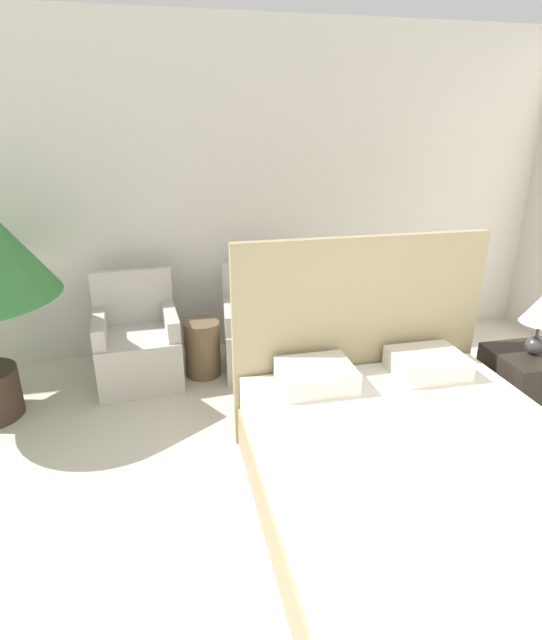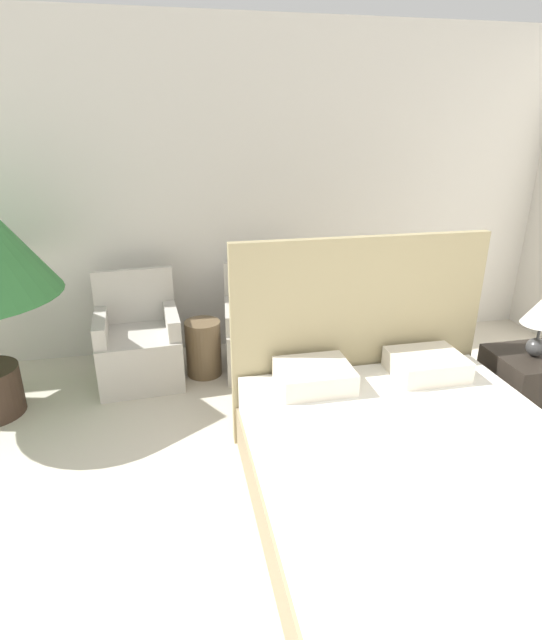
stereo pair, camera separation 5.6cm
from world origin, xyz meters
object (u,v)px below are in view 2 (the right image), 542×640
at_px(armchair_near_window_right, 264,338).
at_px(bed, 424,488).
at_px(armchair_near_window_left, 140,349).
at_px(nightstand, 528,392).
at_px(side_table, 203,348).

bearing_deg(armchair_near_window_right, bed, -71.65).
height_order(bed, armchair_near_window_left, bed).
relative_size(armchair_near_window_left, nightstand, 1.57).
relative_size(nightstand, side_table, 1.17).
bearing_deg(armchair_near_window_left, bed, -57.60).
bearing_deg(armchair_near_window_right, nightstand, -32.04).
distance_m(bed, armchair_near_window_right, 2.14).
bearing_deg(bed, nightstand, 32.68).
distance_m(bed, nightstand, 1.44).
height_order(bed, armchair_near_window_right, bed).
xyz_separation_m(bed, side_table, (-0.98, 2.08, -0.05)).
xyz_separation_m(armchair_near_window_left, nightstand, (2.73, -1.31, 0.01)).
distance_m(armchair_near_window_right, nightstand, 2.11).
xyz_separation_m(bed, armchair_near_window_left, (-1.52, 2.09, -0.01)).
distance_m(armchair_near_window_right, side_table, 0.54).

